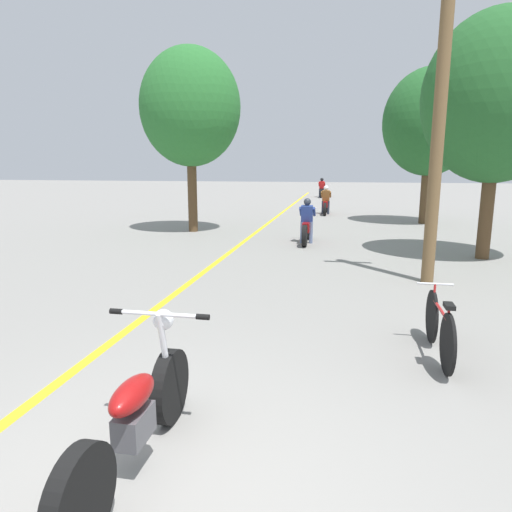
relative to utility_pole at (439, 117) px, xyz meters
The scene contains 11 objects.
ground_plane 7.98m from the utility_pole, 113.69° to the right, with size 120.00×120.00×0.00m, color gray.
lane_stripe_center 7.90m from the utility_pole, 129.94° to the left, with size 0.14×48.00×0.01m, color yellow.
utility_pole is the anchor object (origin of this frame).
roadside_tree_right_near 3.30m from the utility_pole, 57.12° to the left, with size 3.46×3.11×5.84m.
roadside_tree_right_far 9.83m from the utility_pole, 81.64° to the left, with size 3.53×3.18×5.94m.
roadside_tree_left 9.10m from the utility_pole, 139.38° to the left, with size 3.40×3.06×6.14m.
motorcycle_foreground 7.67m from the utility_pole, 116.35° to the right, with size 0.88×2.12×1.10m.
motorcycle_rider_lead 5.69m from the utility_pole, 123.14° to the left, with size 0.50×2.03×1.34m.
motorcycle_rider_mid 13.07m from the utility_pole, 101.41° to the left, with size 0.50×2.13×1.35m.
motorcycle_rider_far 24.40m from the utility_pole, 97.80° to the left, with size 0.50×2.13×1.38m.
bicycle_parked 4.72m from the utility_pole, 97.56° to the right, with size 0.44×1.67×0.82m.
Camera 1 is at (1.25, -2.62, 2.31)m, focal length 32.00 mm.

